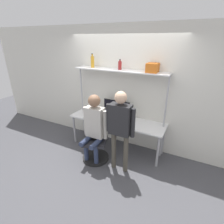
# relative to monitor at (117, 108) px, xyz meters

# --- Properties ---
(ground_plane) EXTENTS (12.00, 12.00, 0.00)m
(ground_plane) POSITION_rel_monitor_xyz_m (0.08, -0.48, -0.95)
(ground_plane) COLOR #4C4C51
(wall_back) EXTENTS (8.00, 0.06, 2.70)m
(wall_back) POSITION_rel_monitor_xyz_m (0.08, 0.17, 0.40)
(wall_back) COLOR silver
(wall_back) RESTS_ON ground_plane
(desk) EXTENTS (2.17, 0.61, 0.73)m
(desk) POSITION_rel_monitor_xyz_m (0.08, -0.16, -0.29)
(desk) COLOR white
(desk) RESTS_ON ground_plane
(shelf_unit) EXTENTS (2.06, 0.31, 1.81)m
(shelf_unit) POSITION_rel_monitor_xyz_m (0.08, -0.02, 0.65)
(shelf_unit) COLOR white
(shelf_unit) RESTS_ON ground_plane
(monitor) EXTENTS (0.64, 0.18, 0.39)m
(monitor) POSITION_rel_monitor_xyz_m (0.00, 0.00, 0.00)
(monitor) COLOR black
(monitor) RESTS_ON desk
(laptop) EXTENTS (0.32, 0.21, 0.21)m
(laptop) POSITION_rel_monitor_xyz_m (-0.16, -0.23, -0.16)
(laptop) COLOR #333338
(laptop) RESTS_ON desk
(cell_phone) EXTENTS (0.07, 0.15, 0.01)m
(cell_phone) POSITION_rel_monitor_xyz_m (0.08, -0.25, -0.21)
(cell_phone) COLOR silver
(cell_phone) RESTS_ON desk
(office_chair) EXTENTS (0.58, 0.58, 0.91)m
(office_chair) POSITION_rel_monitor_xyz_m (-0.14, -0.72, -0.67)
(office_chair) COLOR black
(office_chair) RESTS_ON ground_plane
(person_seated) EXTENTS (0.54, 0.48, 1.44)m
(person_seated) POSITION_rel_monitor_xyz_m (-0.12, -0.76, -0.10)
(person_seated) COLOR #2D3856
(person_seated) RESTS_ON ground_plane
(person_standing) EXTENTS (0.56, 0.22, 1.60)m
(person_standing) POSITION_rel_monitor_xyz_m (0.46, -0.81, 0.07)
(person_standing) COLOR #4C473D
(person_standing) RESTS_ON ground_plane
(bottle_red) EXTENTS (0.07, 0.07, 0.21)m
(bottle_red) POSITION_rel_monitor_xyz_m (0.08, -0.02, 0.95)
(bottle_red) COLOR maroon
(bottle_red) RESTS_ON shelf_unit
(bottle_amber) EXTENTS (0.08, 0.08, 0.29)m
(bottle_amber) POSITION_rel_monitor_xyz_m (-0.59, -0.02, 0.99)
(bottle_amber) COLOR gold
(bottle_amber) RESTS_ON shelf_unit
(storage_box) EXTENTS (0.21, 0.23, 0.17)m
(storage_box) POSITION_rel_monitor_xyz_m (0.75, -0.02, 0.95)
(storage_box) COLOR #D1661E
(storage_box) RESTS_ON shelf_unit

